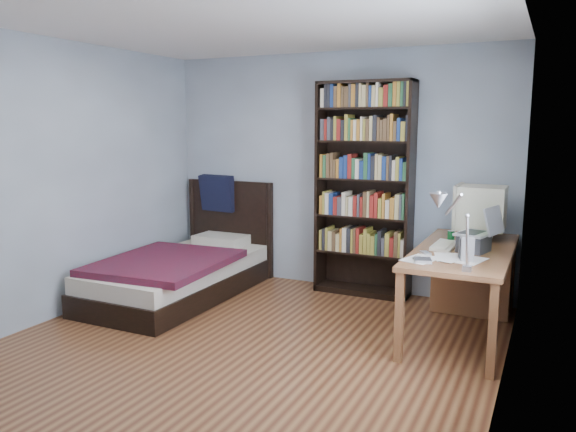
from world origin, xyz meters
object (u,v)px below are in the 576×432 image
Objects in this scene: speaker at (467,249)px; keyboard at (444,246)px; desk at (470,272)px; bed at (184,270)px; bookshelf at (364,189)px; crt_monitor at (479,209)px; desk_lamp at (444,209)px; soda_can at (451,237)px; laptop at (476,239)px.

keyboard is at bearing 103.36° from speaker.
bed is (-2.79, -0.55, -0.17)m from desk.
desk is 0.78× the size of bookshelf.
crt_monitor is 0.22× the size of bookshelf.
speaker is at bearing -87.83° from crt_monitor.
speaker reaches higher than keyboard.
crt_monitor reaches higher than speaker.
bookshelf is (-1.12, 1.84, -0.12)m from desk_lamp.
speaker is 1.77× the size of soda_can.
crt_monitor is 0.60m from keyboard.
bookshelf is (-1.21, 0.81, 0.26)m from laptop.
desk is 0.59m from crt_monitor.
crt_monitor reaches higher than keyboard.
bed reaches higher than keyboard.
bookshelf is at bearing 121.45° from desk_lamp.
bed is at bearing 156.65° from speaker.
laptop is 1.09m from desk_lamp.
keyboard is at bearing 1.22° from bed.
bed is (-1.67, -0.81, -0.84)m from bookshelf.
keyboard is at bearing -94.43° from soda_can.
bookshelf reaches higher than keyboard.
crt_monitor is 0.59m from laptop.
desk is 3.51× the size of crt_monitor.
bookshelf is at bearing 25.79° from bed.
desk is 2.85× the size of desk_lamp.
bookshelf reaches higher than bed.
soda_can reaches higher than desk.
desk is 0.49m from soda_can.
speaker is (0.04, -0.92, -0.18)m from crt_monitor.
desk_lamp is at bearing -79.61° from keyboard.
speaker is at bearing -58.94° from keyboard.
desk is 4.13× the size of keyboard.
bed is (-2.88, 0.00, -0.58)m from laptop.
keyboard is (-0.17, 1.08, -0.47)m from desk_lamp.
crt_monitor is at bearing 11.22° from bed.
desk is at bearing 11.15° from bed.
desk_lamp is 2.15m from bookshelf.
keyboard is 0.19× the size of bed.
laptop is 1.48m from bookshelf.
crt_monitor is 0.81× the size of desk_lamp.
desk_lamp reaches higher than crt_monitor.
soda_can is (0.02, 0.20, 0.04)m from keyboard.
desk_lamp is (-0.03, -1.59, 0.21)m from crt_monitor.
crt_monitor is 2.56× the size of speaker.
desk is at bearing -13.16° from bookshelf.
bookshelf reaches higher than speaker.
bookshelf is 1.02× the size of bed.
speaker is (0.08, -0.91, 0.40)m from desk.
speaker is at bearing -44.52° from bookshelf.
speaker is 1.69m from bookshelf.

